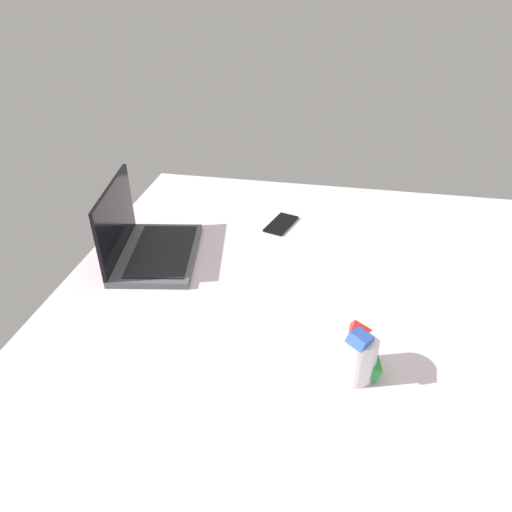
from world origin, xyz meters
The scene contains 4 objects.
bed_mattress centered at (0.00, 0.00, 9.00)cm, with size 180.00×140.00×18.00cm, color silver.
laptop centered at (28.44, 51.41, 22.41)cm, with size 36.33×28.12×23.00cm.
snack_cup centered at (-7.69, -10.09, 23.92)cm, with size 9.71×10.25×13.93cm.
cell_phone centered at (55.16, 14.55, 18.40)cm, with size 6.80×14.00×0.80cm, color black.
Camera 1 is at (-81.37, -2.24, 94.37)cm, focal length 32.56 mm.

